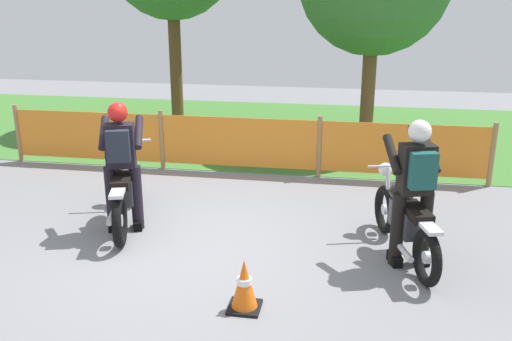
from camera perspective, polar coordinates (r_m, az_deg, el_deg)
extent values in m
cube|color=gray|center=(7.07, -6.43, -7.48)|extent=(24.00, 24.00, 0.02)
cube|color=#427A33|center=(12.65, 1.09, 4.16)|extent=(24.00, 6.28, 0.01)
cylinder|color=#997547|center=(11.07, -23.06, 3.50)|extent=(0.08, 0.08, 1.05)
cylinder|color=#997547|center=(9.88, -9.56, 3.09)|extent=(0.08, 0.08, 1.05)
cylinder|color=#997547|center=(9.35, 6.46, 2.39)|extent=(0.08, 0.08, 1.05)
cylinder|color=#997547|center=(9.61, 22.93, 1.48)|extent=(0.08, 0.08, 1.05)
cube|color=orange|center=(10.40, -16.71, 3.44)|extent=(2.65, 0.02, 0.85)
cube|color=orange|center=(9.52, -1.77, 2.90)|extent=(2.65, 0.02, 0.85)
cube|color=orange|center=(9.38, 14.81, 2.07)|extent=(2.65, 0.02, 0.85)
cylinder|color=brown|center=(13.29, -8.18, 10.72)|extent=(0.28, 0.28, 2.78)
cylinder|color=brown|center=(11.73, 11.35, 8.19)|extent=(0.28, 0.28, 2.20)
torus|color=black|center=(7.42, 13.01, -3.87)|extent=(0.27, 0.63, 0.63)
cylinder|color=silver|center=(7.42, 13.01, -3.87)|extent=(0.09, 0.15, 0.14)
torus|color=black|center=(6.25, 16.99, -8.46)|extent=(0.27, 0.63, 0.63)
cylinder|color=silver|center=(6.25, 16.99, -8.46)|extent=(0.09, 0.15, 0.14)
cube|color=#38383D|center=(6.71, 15.08, -4.76)|extent=(0.39, 0.63, 0.31)
ellipsoid|color=black|center=(6.83, 14.57, -2.38)|extent=(0.36, 0.55, 0.22)
cube|color=black|center=(6.43, 15.97, -4.05)|extent=(0.36, 0.59, 0.10)
cube|color=silver|center=(6.11, 17.28, -5.57)|extent=(0.25, 0.38, 0.04)
cylinder|color=silver|center=(7.27, 13.31, -1.96)|extent=(0.11, 0.23, 0.56)
sphere|color=white|center=(7.33, 13.04, 0.11)|extent=(0.22, 0.22, 0.18)
cylinder|color=silver|center=(7.13, 13.60, 0.46)|extent=(0.57, 0.19, 0.03)
cylinder|color=silver|center=(6.51, 14.68, -7.76)|extent=(0.21, 0.54, 0.07)
torus|color=black|center=(8.39, -12.48, -1.14)|extent=(0.29, 0.67, 0.66)
cylinder|color=silver|center=(8.39, -12.48, -1.14)|extent=(0.10, 0.16, 0.15)
torus|color=black|center=(7.04, -13.70, -4.97)|extent=(0.29, 0.67, 0.66)
cylinder|color=silver|center=(7.04, -13.70, -4.97)|extent=(0.10, 0.16, 0.15)
cube|color=#38383D|center=(7.59, -13.18, -1.71)|extent=(0.41, 0.67, 0.33)
ellipsoid|color=#B7B7C1|center=(7.75, -13.09, 0.48)|extent=(0.39, 0.59, 0.23)
cube|color=black|center=(7.29, -13.52, -0.92)|extent=(0.38, 0.62, 0.10)
cube|color=silver|center=(6.91, -13.92, -2.19)|extent=(0.26, 0.41, 0.04)
cylinder|color=silver|center=(8.24, -12.66, 0.71)|extent=(0.12, 0.25, 0.59)
sphere|color=white|center=(8.33, -12.65, 2.61)|extent=(0.23, 0.23, 0.19)
cylinder|color=silver|center=(8.10, -12.86, 3.01)|extent=(0.61, 0.20, 0.03)
cylinder|color=silver|center=(7.41, -14.43, -4.39)|extent=(0.22, 0.57, 0.07)
cylinder|color=black|center=(6.56, 14.17, -5.82)|extent=(0.19, 0.19, 0.86)
cube|color=black|center=(6.71, 13.93, -8.71)|extent=(0.18, 0.28, 0.12)
cylinder|color=black|center=(6.67, 16.77, -5.63)|extent=(0.19, 0.19, 0.86)
cube|color=black|center=(6.82, 16.49, -8.48)|extent=(0.18, 0.28, 0.12)
cube|color=black|center=(6.37, 16.01, 0.15)|extent=(0.41, 0.33, 0.56)
cylinder|color=black|center=(6.42, 13.70, 1.62)|extent=(0.23, 0.49, 0.38)
cylinder|color=black|center=(6.58, 17.32, 1.71)|extent=(0.23, 0.49, 0.38)
sphere|color=white|center=(6.26, 16.34, 3.86)|extent=(0.31, 0.31, 0.25)
cube|color=black|center=(6.35, 16.01, 4.08)|extent=(0.18, 0.08, 0.08)
cube|color=#194C47|center=(6.21, 16.60, 0.03)|extent=(0.31, 0.23, 0.40)
cylinder|color=black|center=(7.50, -14.48, -2.78)|extent=(0.19, 0.19, 0.86)
cube|color=black|center=(7.64, -14.26, -5.38)|extent=(0.18, 0.28, 0.12)
cylinder|color=black|center=(7.46, -12.05, -2.72)|extent=(0.19, 0.19, 0.86)
cube|color=black|center=(7.59, -11.87, -5.33)|extent=(0.18, 0.28, 0.12)
cube|color=black|center=(7.27, -13.66, 2.50)|extent=(0.41, 0.33, 0.56)
cylinder|color=black|center=(7.44, -15.24, 3.72)|extent=(0.23, 0.49, 0.38)
cylinder|color=black|center=(7.38, -11.86, 3.86)|extent=(0.23, 0.49, 0.38)
sphere|color=red|center=(7.17, -13.91, 5.78)|extent=(0.31, 0.31, 0.25)
cube|color=black|center=(7.27, -13.81, 5.94)|extent=(0.18, 0.08, 0.08)
cube|color=#1E232D|center=(7.09, -13.85, 2.45)|extent=(0.31, 0.23, 0.40)
cube|color=black|center=(5.70, -1.18, -13.73)|extent=(0.32, 0.32, 0.03)
cone|color=orange|center=(5.57, -1.20, -11.40)|extent=(0.26, 0.26, 0.50)
cylinder|color=white|center=(5.56, -1.20, -11.18)|extent=(0.15, 0.15, 0.06)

